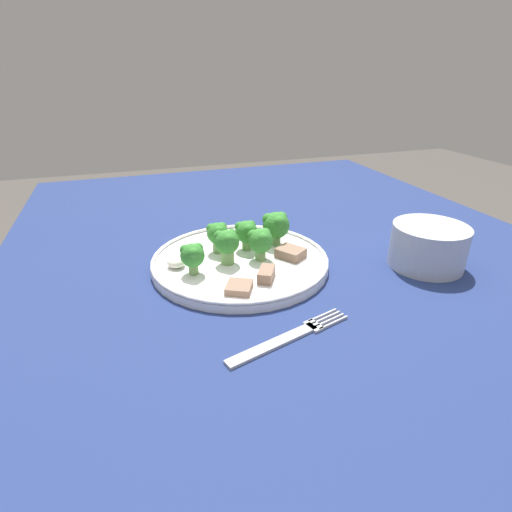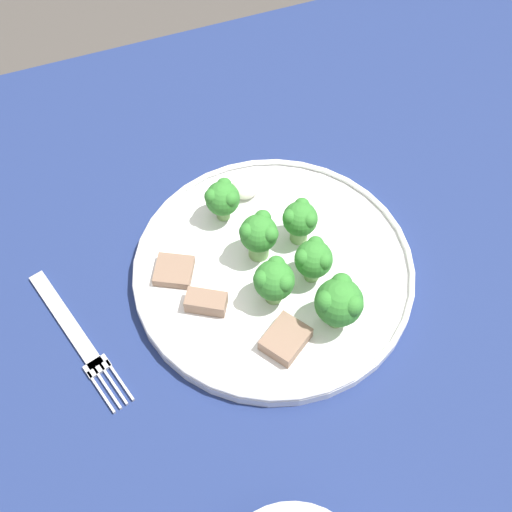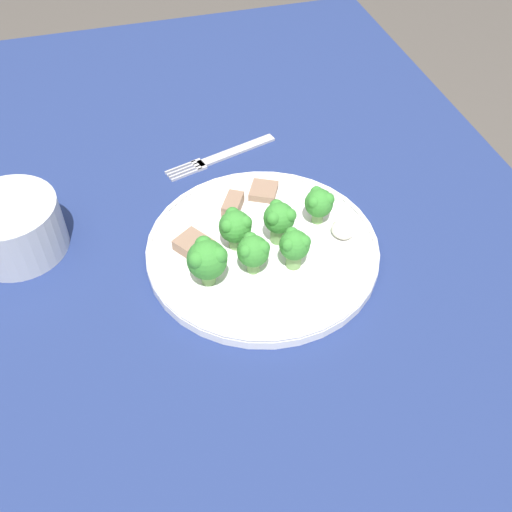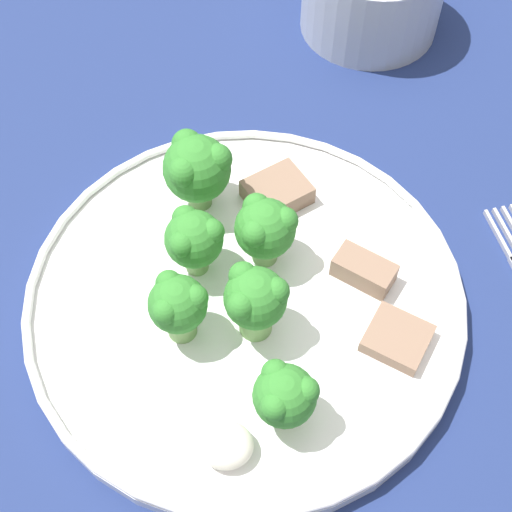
{
  "view_description": "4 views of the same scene",
  "coord_description": "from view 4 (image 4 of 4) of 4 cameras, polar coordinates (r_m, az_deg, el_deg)",
  "views": [
    {
      "loc": [
        0.57,
        -0.26,
        1.05
      ],
      "look_at": [
        0.03,
        -0.08,
        0.78
      ],
      "focal_mm": 28.0,
      "sensor_mm": 36.0,
      "label": 1
    },
    {
      "loc": [
        0.15,
        0.26,
        1.38
      ],
      "look_at": [
        0.02,
        -0.1,
        0.8
      ],
      "focal_mm": 50.0,
      "sensor_mm": 36.0,
      "label": 2
    },
    {
      "loc": [
        -0.49,
        0.05,
        1.29
      ],
      "look_at": [
        -0.03,
        -0.08,
        0.78
      ],
      "focal_mm": 42.0,
      "sensor_mm": 36.0,
      "label": 3
    },
    {
      "loc": [
        0.02,
        -0.33,
        1.17
      ],
      "look_at": [
        0.01,
        -0.08,
        0.79
      ],
      "focal_mm": 50.0,
      "sensor_mm": 36.0,
      "label": 4
    }
  ],
  "objects": [
    {
      "name": "broccoli_floret_mid_cluster",
      "position": [
        0.45,
        -4.99,
        1.38
      ],
      "size": [
        0.04,
        0.04,
        0.05
      ],
      "color": "#709E56",
      "rests_on": "dinner_plate"
    },
    {
      "name": "broccoli_floret_back_left",
      "position": [
        0.43,
        -6.27,
        -3.92
      ],
      "size": [
        0.04,
        0.04,
        0.05
      ],
      "color": "#709E56",
      "rests_on": "dinner_plate"
    },
    {
      "name": "meat_slice_rear_slice",
      "position": [
        0.45,
        11.23,
        -6.48
      ],
      "size": [
        0.05,
        0.05,
        0.01
      ],
      "color": "#846651",
      "rests_on": "dinner_plate"
    },
    {
      "name": "table",
      "position": [
        0.61,
        -0.32,
        -0.32
      ],
      "size": [
        1.34,
        0.98,
        0.75
      ],
      "color": "navy",
      "rests_on": "ground_plane"
    },
    {
      "name": "broccoli_floret_center_back",
      "position": [
        0.42,
        -0.04,
        -3.49
      ],
      "size": [
        0.04,
        0.04,
        0.06
      ],
      "color": "#709E56",
      "rests_on": "dinner_plate"
    },
    {
      "name": "broccoli_floret_front_left",
      "position": [
        0.48,
        -4.76,
        7.06
      ],
      "size": [
        0.05,
        0.05,
        0.06
      ],
      "color": "#709E56",
      "rests_on": "dinner_plate"
    },
    {
      "name": "meat_slice_front_slice",
      "position": [
        0.47,
        8.63,
        -1.13
      ],
      "size": [
        0.04,
        0.04,
        0.02
      ],
      "color": "#846651",
      "rests_on": "dinner_plate"
    },
    {
      "name": "broccoli_floret_near_rim_left",
      "position": [
        0.46,
        0.74,
        2.23
      ],
      "size": [
        0.04,
        0.04,
        0.05
      ],
      "color": "#709E56",
      "rests_on": "dinner_plate"
    },
    {
      "name": "ground_plane",
      "position": [
        1.21,
        -0.17,
        -17.6
      ],
      "size": [
        8.0,
        8.0,
        0.0
      ],
      "primitive_type": "plane",
      "color": "#4C4742"
    },
    {
      "name": "meat_slice_middle_slice",
      "position": [
        0.51,
        1.7,
        5.14
      ],
      "size": [
        0.05,
        0.05,
        0.02
      ],
      "color": "#846651",
      "rests_on": "dinner_plate"
    },
    {
      "name": "broccoli_floret_center_left",
      "position": [
        0.4,
        2.31,
        -11.09
      ],
      "size": [
        0.04,
        0.04,
        0.05
      ],
      "color": "#709E56",
      "rests_on": "dinner_plate"
    },
    {
      "name": "dinner_plate",
      "position": [
        0.47,
        -1.28,
        -3.38
      ],
      "size": [
        0.29,
        0.29,
        0.02
      ],
      "color": "white",
      "rests_on": "table"
    },
    {
      "name": "sauce_dollop",
      "position": [
        0.42,
        -2.41,
        -14.88
      ],
      "size": [
        0.03,
        0.03,
        0.02
      ],
      "color": "silver",
      "rests_on": "dinner_plate"
    }
  ]
}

